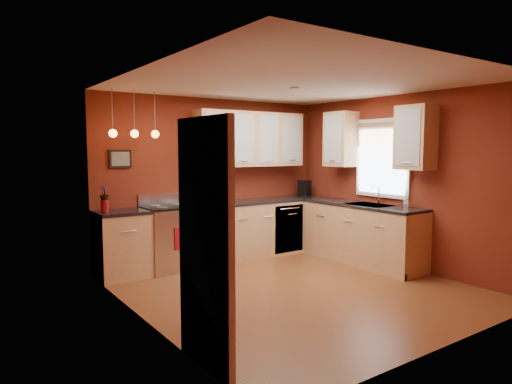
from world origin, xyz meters
TOP-DOWN VIEW (x-y plane):
  - floor at (0.00, 0.00)m, footprint 4.20×4.20m
  - ceiling at (0.00, 0.00)m, footprint 4.00×4.20m
  - wall_back at (0.00, 2.10)m, footprint 4.00×0.02m
  - wall_front at (0.00, -2.10)m, footprint 4.00×0.02m
  - wall_left at (-2.00, 0.00)m, footprint 0.02×4.20m
  - wall_right at (2.00, 0.00)m, footprint 0.02×4.20m
  - base_cabinets_back_left at (-1.65, 1.80)m, footprint 0.70×0.60m
  - base_cabinets_back_right at (0.73, 1.80)m, footprint 2.54×0.60m
  - base_cabinets_right at (1.70, 0.45)m, footprint 0.60×2.10m
  - counter_back_left at (-1.65, 1.80)m, footprint 0.70×0.62m
  - counter_back_right at (0.73, 1.80)m, footprint 2.54×0.62m
  - counter_right at (1.70, 0.45)m, footprint 0.62×2.10m
  - gas_range at (-0.92, 1.80)m, footprint 0.76×0.64m
  - dishwasher_front at (1.10, 1.51)m, footprint 0.60×0.02m
  - sink at (1.70, 0.30)m, footprint 0.50×0.70m
  - window at (1.97, 0.30)m, footprint 0.06×1.02m
  - door_left_wall at (-1.97, -1.20)m, footprint 0.12×0.82m
  - upper_cabinets_back at (0.60, 1.93)m, footprint 2.00×0.35m
  - upper_cabinets_right at (1.82, 0.32)m, footprint 0.35×1.95m
  - wall_picture at (-1.55, 2.08)m, footprint 0.32×0.03m
  - pendant_lights at (-1.45, 1.75)m, footprint 0.71×0.11m
  - red_canister at (0.04, 1.77)m, footprint 0.13×0.13m
  - red_vase at (-1.88, 1.80)m, footprint 0.10×0.10m
  - flowers at (-1.88, 1.80)m, footprint 0.15×0.15m
  - coffee_maker at (1.71, 1.82)m, footprint 0.23×0.23m
  - soap_pump at (1.86, -0.25)m, footprint 0.11×0.11m
  - dish_towel at (-0.89, 1.47)m, footprint 0.24×0.02m

SIDE VIEW (x-z plane):
  - floor at x=0.00m, z-range 0.00..0.00m
  - base_cabinets_back_left at x=-1.65m, z-range 0.00..0.90m
  - base_cabinets_back_right at x=0.73m, z-range 0.00..0.90m
  - base_cabinets_right at x=1.70m, z-range 0.00..0.90m
  - dishwasher_front at x=1.10m, z-range 0.05..0.85m
  - gas_range at x=-0.92m, z-range -0.07..1.04m
  - dish_towel at x=-0.89m, z-range 0.36..0.68m
  - sink at x=1.70m, z-range 0.75..1.08m
  - counter_back_left at x=-1.65m, z-range 0.90..0.94m
  - counter_back_right at x=0.73m, z-range 0.90..0.94m
  - counter_right at x=1.70m, z-range 0.90..0.94m
  - red_vase at x=-1.88m, z-range 0.94..1.11m
  - door_left_wall at x=-1.97m, z-range 0.00..2.05m
  - soap_pump at x=1.86m, z-range 0.94..1.12m
  - red_canister at x=0.04m, z-range 0.94..1.14m
  - coffee_maker at x=1.71m, z-range 0.93..1.22m
  - flowers at x=-1.88m, z-range 1.09..1.30m
  - wall_back at x=0.00m, z-range 0.00..2.60m
  - wall_front at x=0.00m, z-range 0.00..2.60m
  - wall_left at x=-2.00m, z-range 0.00..2.60m
  - wall_right at x=2.00m, z-range 0.00..2.60m
  - wall_picture at x=-1.55m, z-range 1.52..1.78m
  - window at x=1.97m, z-range 1.08..2.30m
  - upper_cabinets_back at x=0.60m, z-range 1.50..2.40m
  - upper_cabinets_right at x=1.82m, z-range 1.50..2.40m
  - pendant_lights at x=-1.45m, z-range 1.68..2.34m
  - ceiling at x=0.00m, z-range 2.59..2.61m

